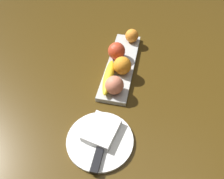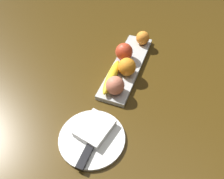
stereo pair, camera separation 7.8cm
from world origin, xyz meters
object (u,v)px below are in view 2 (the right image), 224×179
object	(u,v)px
banana	(112,77)
orange_near_banana	(127,67)
apple	(124,52)
peach	(115,85)
fruit_tray	(127,66)
knife	(88,151)
dinner_plate	(92,138)
orange_near_apple	(143,38)
folded_napkin	(95,128)

from	to	relation	value
banana	orange_near_banana	bearing A→B (deg)	-41.86
apple	peach	distance (m)	0.20
banana	peach	size ratio (longest dim) A/B	2.76
apple	peach	xyz separation A→B (m)	(-0.20, -0.03, -0.00)
fruit_tray	banana	bearing A→B (deg)	165.30
peach	fruit_tray	bearing A→B (deg)	1.69
knife	dinner_plate	bearing A→B (deg)	11.94
orange_near_apple	orange_near_banana	bearing A→B (deg)	178.70
fruit_tray	folded_napkin	bearing A→B (deg)	-180.00
peach	folded_napkin	xyz separation A→B (m)	(-0.18, 0.00, -0.03)
apple	orange_near_apple	size ratio (longest dim) A/B	1.21
fruit_tray	dinner_plate	bearing A→B (deg)	180.00
folded_napkin	dinner_plate	bearing A→B (deg)	180.00
peach	folded_napkin	distance (m)	0.18
dinner_plate	banana	bearing A→B (deg)	6.45
apple	banana	xyz separation A→B (m)	(-0.14, 0.00, -0.02)
apple	peach	world-z (taller)	apple
fruit_tray	apple	size ratio (longest dim) A/B	5.72
orange_near_apple	peach	size ratio (longest dim) A/B	0.88
orange_near_apple	folded_napkin	bearing A→B (deg)	177.79
peach	dinner_plate	xyz separation A→B (m)	(-0.20, 0.00, -0.05)
apple	orange_near_banana	world-z (taller)	apple
fruit_tray	folded_napkin	distance (m)	0.34
orange_near_banana	dinner_plate	world-z (taller)	orange_near_banana
banana	dinner_plate	world-z (taller)	banana
apple	banana	bearing A→B (deg)	178.79
folded_napkin	fruit_tray	bearing A→B (deg)	0.00
dinner_plate	folded_napkin	size ratio (longest dim) A/B	1.86
fruit_tray	banana	world-z (taller)	banana
fruit_tray	orange_near_apple	xyz separation A→B (m)	(0.17, -0.02, 0.04)
apple	folded_napkin	xyz separation A→B (m)	(-0.37, -0.03, -0.03)
banana	folded_napkin	world-z (taller)	banana
banana	peach	distance (m)	0.07
apple	orange_near_banana	distance (m)	0.09
dinner_plate	knife	size ratio (longest dim) A/B	1.19
banana	orange_near_banana	size ratio (longest dim) A/B	2.67
peach	knife	world-z (taller)	peach
banana	peach	world-z (taller)	peach
dinner_plate	fruit_tray	bearing A→B (deg)	0.00
orange_near_apple	folded_napkin	distance (m)	0.51
apple	dinner_plate	size ratio (longest dim) A/B	0.35
apple	dinner_plate	distance (m)	0.40
peach	orange_near_banana	bearing A→B (deg)	-5.01
banana	dinner_plate	distance (m)	0.26
apple	banana	size ratio (longest dim) A/B	0.39
orange_near_apple	fruit_tray	bearing A→B (deg)	173.29
orange_near_banana	fruit_tray	bearing A→B (deg)	14.98
knife	orange_near_apple	bearing A→B (deg)	-0.48
orange_near_banana	banana	bearing A→B (deg)	142.18
orange_near_banana	folded_napkin	size ratio (longest dim) A/B	0.63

